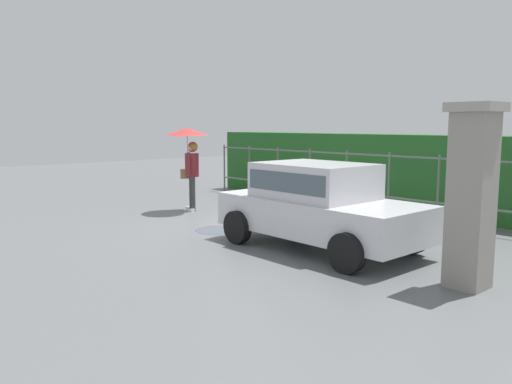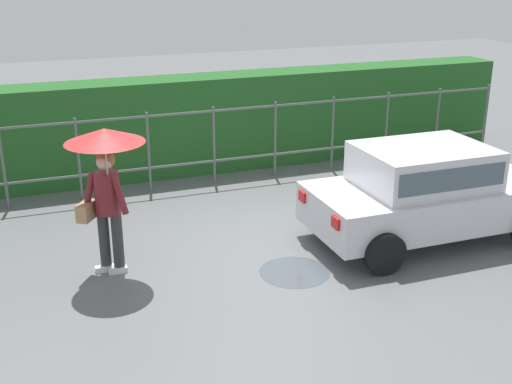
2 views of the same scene
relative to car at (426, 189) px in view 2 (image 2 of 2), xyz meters
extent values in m
plane|color=slate|center=(-2.22, 0.76, -0.80)|extent=(40.00, 40.00, 0.00)
cube|color=silver|center=(0.06, 0.00, -0.22)|extent=(3.71, 1.66, 0.60)
cube|color=silver|center=(-0.09, 0.00, 0.38)|extent=(1.91, 1.45, 0.60)
cube|color=#4C5B66|center=(-0.09, 0.00, 0.40)|extent=(1.76, 1.47, 0.33)
cylinder|color=black|center=(1.31, 0.83, -0.50)|extent=(0.60, 0.18, 0.60)
cylinder|color=black|center=(-1.19, 0.85, -0.50)|extent=(0.60, 0.18, 0.60)
cylinder|color=black|center=(-1.20, -0.83, -0.50)|extent=(0.60, 0.18, 0.60)
cube|color=red|center=(-1.80, 0.56, -0.07)|extent=(0.06, 0.20, 0.16)
cube|color=red|center=(-1.80, -0.54, -0.07)|extent=(0.06, 0.20, 0.16)
cylinder|color=#333333|center=(-4.59, 0.52, -0.37)|extent=(0.15, 0.15, 0.86)
cylinder|color=#333333|center=(-4.76, 0.64, -0.37)|extent=(0.15, 0.15, 0.86)
cube|color=white|center=(-4.63, 0.47, -0.76)|extent=(0.26, 0.10, 0.08)
cube|color=white|center=(-4.79, 0.59, -0.76)|extent=(0.26, 0.10, 0.08)
cylinder|color=maroon|center=(-4.68, 0.58, 0.35)|extent=(0.34, 0.34, 0.58)
sphere|color=#DBAD89|center=(-4.68, 0.58, 0.78)|extent=(0.22, 0.22, 0.22)
sphere|color=olive|center=(-4.66, 0.61, 0.80)|extent=(0.25, 0.25, 0.25)
cylinder|color=maroon|center=(-4.54, 0.39, 0.37)|extent=(0.24, 0.20, 0.56)
cylinder|color=maroon|center=(-4.90, 0.64, 0.37)|extent=(0.24, 0.20, 0.56)
cylinder|color=#B2B2B7|center=(-4.67, 0.45, 0.69)|extent=(0.02, 0.02, 0.77)
cone|color=red|center=(-4.67, 0.45, 1.17)|extent=(1.04, 1.04, 0.19)
cube|color=tan|center=(-4.96, 0.63, 0.11)|extent=(0.32, 0.37, 0.24)
cylinder|color=#59605B|center=(-5.99, 3.61, -0.05)|extent=(0.05, 0.05, 1.50)
cylinder|color=#59605B|center=(-4.74, 3.61, -0.05)|extent=(0.05, 0.05, 1.50)
cylinder|color=#59605B|center=(-3.50, 3.61, -0.05)|extent=(0.05, 0.05, 1.50)
cylinder|color=#59605B|center=(-2.25, 3.61, -0.05)|extent=(0.05, 0.05, 1.50)
cylinder|color=#59605B|center=(-1.00, 3.61, -0.05)|extent=(0.05, 0.05, 1.50)
cylinder|color=#59605B|center=(0.25, 3.61, -0.05)|extent=(0.05, 0.05, 1.50)
cylinder|color=#59605B|center=(1.50, 3.61, -0.05)|extent=(0.05, 0.05, 1.50)
cylinder|color=#59605B|center=(2.75, 3.61, -0.05)|extent=(0.05, 0.05, 1.50)
cylinder|color=#59605B|center=(4.00, 3.61, -0.05)|extent=(0.05, 0.05, 1.50)
cube|color=#59605B|center=(-1.62, 3.61, 0.62)|extent=(11.24, 0.03, 0.04)
cube|color=#59605B|center=(-1.62, 3.61, -0.35)|extent=(11.24, 0.03, 0.04)
cube|color=#235B23|center=(-1.62, 4.58, 0.15)|extent=(12.24, 0.90, 1.90)
cylinder|color=#4C545B|center=(-2.33, -0.37, -0.80)|extent=(0.99, 0.99, 0.00)
camera|label=1|loc=(5.79, -6.59, 1.33)|focal=35.71mm
camera|label=2|loc=(-5.72, -7.83, 3.35)|focal=46.01mm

